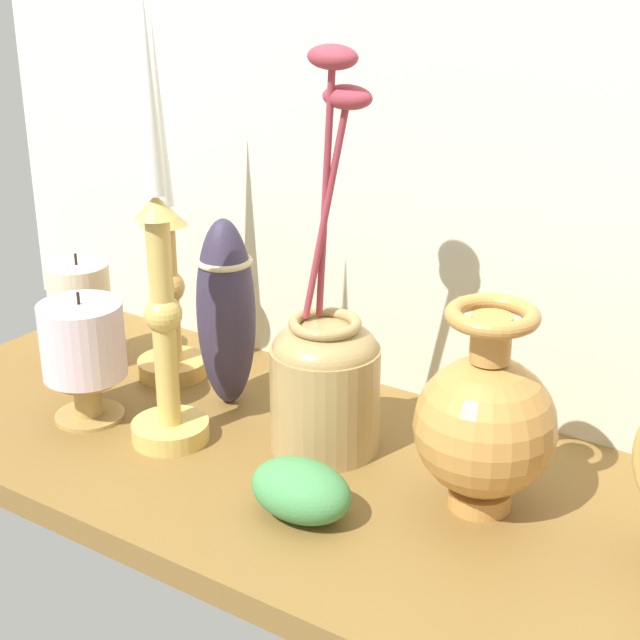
{
  "coord_description": "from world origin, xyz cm",
  "views": [
    {
      "loc": [
        37.57,
        -62.98,
        44.65
      ],
      "look_at": [
        -4.47,
        0.0,
        14.0
      ],
      "focal_mm": 54.84,
      "sensor_mm": 36.0,
      "label": 1
    }
  ],
  "objects_px": {
    "pillar_candle_near_clock": "(81,310)",
    "tall_ceramic_vase": "(226,312)",
    "candlestick_tall_center": "(166,255)",
    "brass_vase_jar": "(325,371)",
    "brass_vase_bulbous": "(485,422)",
    "pillar_candle_front": "(83,350)",
    "candlestick_tall_left": "(162,303)"
  },
  "relations": [
    {
      "from": "pillar_candle_near_clock",
      "to": "tall_ceramic_vase",
      "type": "bearing_deg",
      "value": 5.66
    },
    {
      "from": "candlestick_tall_center",
      "to": "brass_vase_jar",
      "type": "bearing_deg",
      "value": -10.1
    },
    {
      "from": "brass_vase_bulbous",
      "to": "tall_ceramic_vase",
      "type": "xyz_separation_m",
      "value": [
        -0.29,
        0.03,
        0.02
      ]
    },
    {
      "from": "pillar_candle_front",
      "to": "pillar_candle_near_clock",
      "type": "relative_size",
      "value": 1.02
    },
    {
      "from": "candlestick_tall_left",
      "to": "brass_vase_jar",
      "type": "height_order",
      "value": "candlestick_tall_left"
    },
    {
      "from": "brass_vase_bulbous",
      "to": "tall_ceramic_vase",
      "type": "bearing_deg",
      "value": 173.34
    },
    {
      "from": "candlestick_tall_center",
      "to": "brass_vase_jar",
      "type": "relative_size",
      "value": 1.04
    },
    {
      "from": "brass_vase_bulbous",
      "to": "pillar_candle_front",
      "type": "bearing_deg",
      "value": -169.95
    },
    {
      "from": "brass_vase_jar",
      "to": "tall_ceramic_vase",
      "type": "relative_size",
      "value": 1.89
    },
    {
      "from": "tall_ceramic_vase",
      "to": "pillar_candle_near_clock",
      "type": "bearing_deg",
      "value": -174.34
    },
    {
      "from": "candlestick_tall_left",
      "to": "brass_vase_bulbous",
      "type": "distance_m",
      "value": 0.3
    },
    {
      "from": "candlestick_tall_left",
      "to": "brass_vase_bulbous",
      "type": "bearing_deg",
      "value": 11.25
    },
    {
      "from": "candlestick_tall_left",
      "to": "pillar_candle_front",
      "type": "height_order",
      "value": "candlestick_tall_left"
    },
    {
      "from": "candlestick_tall_left",
      "to": "pillar_candle_near_clock",
      "type": "height_order",
      "value": "candlestick_tall_left"
    },
    {
      "from": "candlestick_tall_left",
      "to": "pillar_candle_front",
      "type": "relative_size",
      "value": 3.13
    },
    {
      "from": "candlestick_tall_left",
      "to": "candlestick_tall_center",
      "type": "bearing_deg",
      "value": 130.93
    },
    {
      "from": "brass_vase_bulbous",
      "to": "brass_vase_jar",
      "type": "relative_size",
      "value": 0.49
    },
    {
      "from": "candlestick_tall_left",
      "to": "tall_ceramic_vase",
      "type": "relative_size",
      "value": 2.13
    },
    {
      "from": "candlestick_tall_left",
      "to": "pillar_candle_near_clock",
      "type": "relative_size",
      "value": 3.18
    },
    {
      "from": "candlestick_tall_left",
      "to": "brass_vase_jar",
      "type": "bearing_deg",
      "value": 28.23
    },
    {
      "from": "brass_vase_bulbous",
      "to": "pillar_candle_near_clock",
      "type": "height_order",
      "value": "brass_vase_bulbous"
    },
    {
      "from": "brass_vase_jar",
      "to": "tall_ceramic_vase",
      "type": "xyz_separation_m",
      "value": [
        -0.13,
        0.02,
        0.02
      ]
    },
    {
      "from": "candlestick_tall_left",
      "to": "pillar_candle_near_clock",
      "type": "xyz_separation_m",
      "value": [
        -0.19,
        0.07,
        -0.07
      ]
    },
    {
      "from": "pillar_candle_front",
      "to": "pillar_candle_near_clock",
      "type": "bearing_deg",
      "value": 137.95
    },
    {
      "from": "candlestick_tall_left",
      "to": "pillar_candle_near_clock",
      "type": "distance_m",
      "value": 0.21
    },
    {
      "from": "brass_vase_jar",
      "to": "tall_ceramic_vase",
      "type": "distance_m",
      "value": 0.13
    },
    {
      "from": "pillar_candle_front",
      "to": "tall_ceramic_vase",
      "type": "bearing_deg",
      "value": 47.78
    },
    {
      "from": "candlestick_tall_center",
      "to": "brass_vase_jar",
      "type": "height_order",
      "value": "candlestick_tall_center"
    },
    {
      "from": "pillar_candle_near_clock",
      "to": "tall_ceramic_vase",
      "type": "xyz_separation_m",
      "value": [
        0.19,
        0.02,
        0.03
      ]
    },
    {
      "from": "pillar_candle_front",
      "to": "brass_vase_bulbous",
      "type": "bearing_deg",
      "value": 10.05
    },
    {
      "from": "brass_vase_bulbous",
      "to": "brass_vase_jar",
      "type": "xyz_separation_m",
      "value": [
        -0.16,
        0.01,
        -0.0
      ]
    },
    {
      "from": "brass_vase_bulbous",
      "to": "candlestick_tall_left",
      "type": "bearing_deg",
      "value": -168.75
    }
  ]
}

